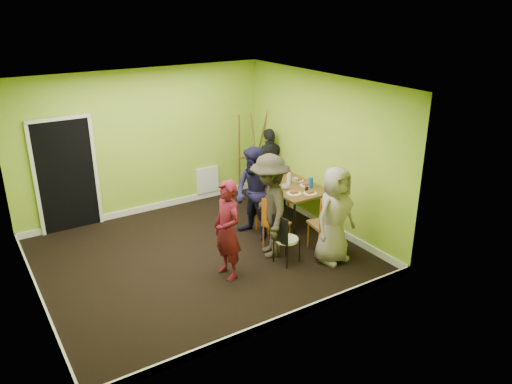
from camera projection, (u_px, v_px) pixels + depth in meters
ground at (200, 256)px, 8.27m from camera, size 5.00×5.00×0.00m
room_walls at (194, 200)px, 7.93m from camera, size 5.04×4.54×2.82m
dining_table at (289, 187)px, 9.28m from camera, size 0.90×1.50×0.75m
chair_left_far at (266, 205)px, 8.94m from camera, size 0.43×0.43×0.92m
chair_left_near at (274, 221)px, 8.34m from camera, size 0.48×0.48×0.91m
chair_back_end at (268, 169)px, 9.94m from camera, size 0.64×0.68×1.13m
chair_front_end at (327, 221)px, 8.16m from camera, size 0.49×0.50×1.04m
chair_bentwood at (284, 237)px, 7.86m from camera, size 0.40×0.39×0.85m
easel at (251, 155)px, 10.49m from camera, size 0.73×0.69×1.83m
plate_near_left at (269, 181)px, 9.43m from camera, size 0.25×0.25×0.01m
plate_near_right at (294, 193)px, 8.82m from camera, size 0.27×0.27×0.01m
plate_far_back at (274, 176)px, 9.68m from camera, size 0.22×0.22×0.01m
plate_far_front at (310, 193)px, 8.83m from camera, size 0.25×0.25×0.01m
plate_wall_back at (298, 180)px, 9.45m from camera, size 0.22×0.22×0.01m
plate_wall_front at (306, 185)px, 9.21m from camera, size 0.23×0.23×0.01m
thermos at (289, 177)px, 9.28m from camera, size 0.08×0.08×0.23m
blue_bottle at (311, 183)px, 9.06m from camera, size 0.08×0.08×0.20m
orange_bottle at (281, 180)px, 9.36m from camera, size 0.03×0.03×0.08m
glass_mid at (279, 181)px, 9.30m from camera, size 0.06×0.06×0.10m
glass_back at (282, 173)px, 9.67m from camera, size 0.06×0.06×0.11m
glass_front at (307, 189)px, 8.88m from camera, size 0.06×0.06×0.10m
cup_a at (286, 187)px, 9.01m from camera, size 0.13×0.13×0.10m
cup_b at (295, 180)px, 9.33m from camera, size 0.11×0.11×0.10m
person_standing at (227, 230)px, 7.40m from camera, size 0.41×0.59×1.54m
person_left_far at (255, 194)px, 8.63m from camera, size 0.80×0.93×1.64m
person_left_near at (270, 206)px, 8.01m from camera, size 1.00×1.27×1.73m
person_back_end at (270, 166)px, 10.21m from camera, size 0.92×0.40×1.55m
person_front_end at (335, 215)px, 7.84m from camera, size 0.84×0.61×1.59m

